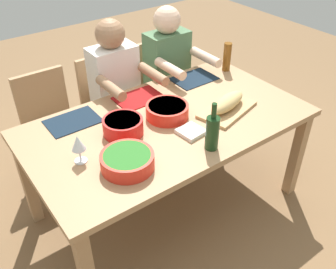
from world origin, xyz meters
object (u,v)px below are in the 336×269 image
cutting_board (227,110)px  beer_bottle (227,57)px  wine_bottle (212,132)px  dining_table (168,131)px  wine_glass (78,144)px  serving_bowl_salad (123,125)px  bread_loaf (228,102)px  chair_far_right (158,85)px  diner_far_right (170,70)px  chair_far_center (108,102)px  chair_far_left (51,122)px  napkin_stack (191,132)px  diner_far_center (118,87)px  serving_bowl_greens (127,160)px  serving_bowl_pasta (167,110)px

cutting_board → beer_bottle: size_ratio=1.82×
beer_bottle → wine_bottle: bearing=-138.2°
dining_table → beer_bottle: (0.79, 0.31, 0.19)m
wine_bottle → wine_glass: size_ratio=1.75×
dining_table → wine_glass: bearing=-175.8°
serving_bowl_salad → bread_loaf: bread_loaf is taller
chair_far_right → beer_bottle: size_ratio=3.86×
chair_far_right → wine_glass: size_ratio=5.12×
diner_far_right → wine_glass: bearing=-148.4°
diner_far_right → cutting_board: 0.78m
chair_far_center → wine_bottle: 1.25m
chair_far_left → wine_glass: 0.95m
diner_far_right → bread_loaf: diner_far_right is taller
napkin_stack → chair_far_center: bearing=91.5°
chair_far_center → diner_far_center: bearing=-90.0°
serving_bowl_greens → chair_far_left: bearing=92.7°
diner_far_right → wine_glass: 1.31m
bread_loaf → cutting_board: bearing=0.0°
bread_loaf → wine_glass: 1.00m
diner_far_right → serving_bowl_salad: size_ratio=5.02×
wine_bottle → wine_glass: wine_bottle is taller
bread_loaf → beer_bottle: bearing=47.2°
chair_far_right → chair_far_left: bearing=180.0°
diner_far_right → wine_bottle: 1.12m
chair_far_right → cutting_board: chair_far_right is taller
chair_far_left → diner_far_center: bearing=-20.6°
wine_bottle → napkin_stack: size_ratio=2.07×
bread_loaf → napkin_stack: size_ratio=2.29×
diner_far_center → chair_far_right: bearing=20.6°
diner_far_right → napkin_stack: diner_far_right is taller
chair_far_right → serving_bowl_pasta: (-0.47, -0.78, 0.31)m
serving_bowl_greens → beer_bottle: bearing=23.9°
chair_far_right → diner_far_center: 0.56m
serving_bowl_pasta → wine_bottle: wine_bottle is taller
chair_far_center → cutting_board: (0.37, -0.96, 0.27)m
serving_bowl_greens → serving_bowl_salad: bearing=63.3°
diner_far_center → serving_bowl_pasta: 0.60m
chair_far_center → diner_far_center: diner_far_center is taller
chair_far_right → beer_bottle: 0.70m
serving_bowl_salad → wine_glass: 0.34m
diner_far_center → serving_bowl_greens: size_ratio=4.21×
wine_glass → serving_bowl_greens: bearing=-47.0°
cutting_board → chair_far_left: bearing=132.0°
diner_far_right → wine_glass: size_ratio=7.23×
dining_table → diner_far_center: diner_far_center is taller
serving_bowl_salad → serving_bowl_greens: serving_bowl_salad is taller
serving_bowl_pasta → napkin_stack: (0.01, -0.23, -0.04)m
diner_far_right → serving_bowl_greens: (-0.93, -0.87, 0.09)m
bread_loaf → wine_glass: wine_glass is taller
serving_bowl_salad → chair_far_right: bearing=44.6°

